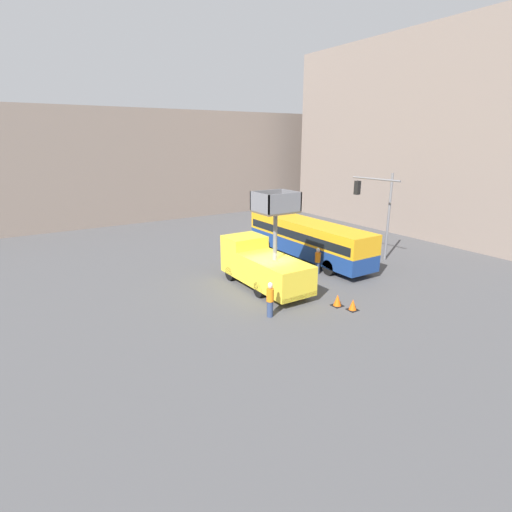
% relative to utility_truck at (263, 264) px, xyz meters
% --- Properties ---
extents(ground_plane, '(120.00, 120.00, 0.00)m').
position_rel_utility_truck_xyz_m(ground_plane, '(-0.18, -0.91, -1.50)').
color(ground_plane, '#4C4C4F').
extents(building_backdrop_far, '(44.00, 10.00, 11.86)m').
position_rel_utility_truck_xyz_m(building_backdrop_far, '(-0.18, 28.38, 4.44)').
color(building_backdrop_far, gray).
rests_on(building_backdrop_far, ground_plane).
extents(building_backdrop_side, '(10.00, 28.00, 17.97)m').
position_rel_utility_truck_xyz_m(building_backdrop_side, '(23.74, 5.77, 7.49)').
color(building_backdrop_side, gray).
rests_on(building_backdrop_side, ground_plane).
extents(utility_truck, '(2.43, 6.83, 6.02)m').
position_rel_utility_truck_xyz_m(utility_truck, '(0.00, 0.00, 0.00)').
color(utility_truck, yellow).
rests_on(utility_truck, ground_plane).
extents(city_bus, '(2.53, 11.78, 2.91)m').
position_rel_utility_truck_xyz_m(city_bus, '(6.11, 3.13, 0.23)').
color(city_bus, navy).
rests_on(city_bus, ground_plane).
extents(traffic_light_pole, '(4.10, 3.84, 6.46)m').
position_rel_utility_truck_xyz_m(traffic_light_pole, '(9.62, -0.32, 2.89)').
color(traffic_light_pole, slate).
rests_on(traffic_light_pole, ground_plane).
extents(road_worker_near_truck, '(0.38, 0.38, 1.87)m').
position_rel_utility_truck_xyz_m(road_worker_near_truck, '(-2.06, -3.77, -0.56)').
color(road_worker_near_truck, navy).
rests_on(road_worker_near_truck, ground_plane).
extents(road_worker_directing, '(0.38, 0.38, 1.82)m').
position_rel_utility_truck_xyz_m(road_worker_directing, '(4.51, 0.09, -0.59)').
color(road_worker_directing, navy).
rests_on(road_worker_directing, ground_plane).
extents(traffic_cone_near_truck, '(0.57, 0.57, 0.65)m').
position_rel_utility_truck_xyz_m(traffic_cone_near_truck, '(1.84, -4.64, -1.19)').
color(traffic_cone_near_truck, black).
rests_on(traffic_cone_near_truck, ground_plane).
extents(traffic_cone_mid_road, '(0.54, 0.54, 0.61)m').
position_rel_utility_truck_xyz_m(traffic_cone_mid_road, '(2.13, -5.50, -1.21)').
color(traffic_cone_mid_road, black).
rests_on(traffic_cone_mid_road, ground_plane).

